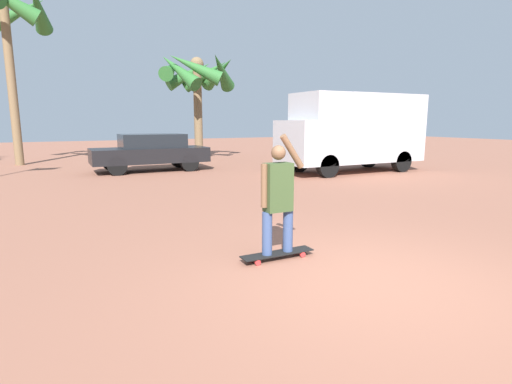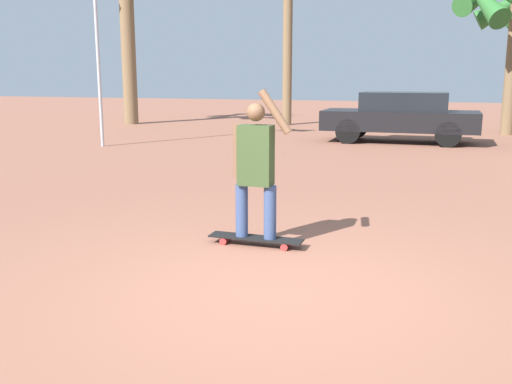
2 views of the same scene
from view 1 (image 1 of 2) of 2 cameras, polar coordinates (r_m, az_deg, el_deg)
name	(u,v)px [view 1 (image 1 of 2)]	position (r m, az deg, el deg)	size (l,w,h in m)	color
ground_plane	(376,282)	(5.15, 16.71, -12.28)	(80.00, 80.00, 0.00)	#935B47
skateboard	(277,254)	(5.70, 3.08, -8.80)	(1.08, 0.23, 0.10)	black
person_skateboarder	(278,194)	(5.48, 3.15, -0.28)	(0.67, 0.22, 1.66)	#384C7A
camper_van	(354,130)	(15.82, 13.78, 8.60)	(5.66, 2.09, 2.93)	black
parked_car_black	(151,151)	(16.11, -14.81, 5.64)	(4.36, 1.72, 1.44)	black
palm_tree_near_van	(197,75)	(20.39, -8.36, 16.27)	(4.02, 3.99, 5.21)	brown
palm_tree_center_background	(3,13)	(20.97, -32.42, 20.74)	(3.97, 4.12, 7.64)	brown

